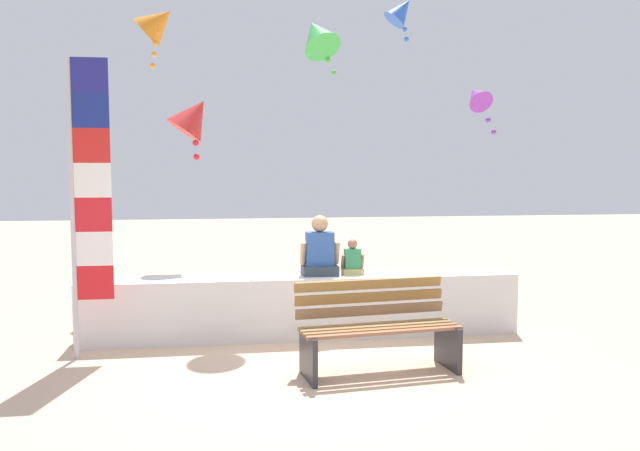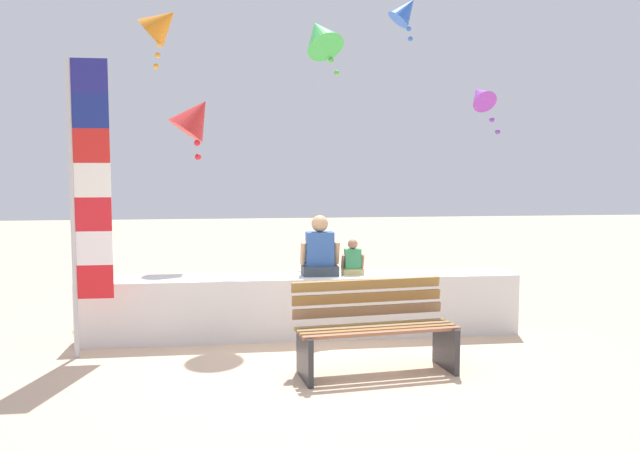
# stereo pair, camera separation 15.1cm
# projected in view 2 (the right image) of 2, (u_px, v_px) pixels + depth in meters

# --- Properties ---
(ground_plane) EXTENTS (40.00, 40.00, 0.00)m
(ground_plane) POSITION_uv_depth(u_px,v_px,m) (314.00, 362.00, 6.61)
(ground_plane) COLOR #CFAD8D
(seawall_ledge) EXTENTS (5.17, 0.61, 0.73)m
(seawall_ledge) POSITION_uv_depth(u_px,v_px,m) (303.00, 305.00, 7.66)
(seawall_ledge) COLOR silver
(seawall_ledge) RESTS_ON ground
(park_bench) EXTENTS (1.62, 0.79, 0.88)m
(park_bench) POSITION_uv_depth(u_px,v_px,m) (375.00, 330.00, 6.27)
(park_bench) COLOR #965E43
(park_bench) RESTS_ON ground
(person_adult) EXTENTS (0.47, 0.35, 0.72)m
(person_adult) POSITION_uv_depth(u_px,v_px,m) (320.00, 252.00, 7.66)
(person_adult) COLOR #303B46
(person_adult) RESTS_ON seawall_ledge
(person_child) EXTENTS (0.28, 0.21, 0.43)m
(person_child) POSITION_uv_depth(u_px,v_px,m) (353.00, 260.00, 7.72)
(person_child) COLOR tan
(person_child) RESTS_ON seawall_ledge
(flag_banner) EXTENTS (0.42, 0.05, 3.13)m
(flag_banner) POSITION_uv_depth(u_px,v_px,m) (86.00, 191.00, 6.65)
(flag_banner) COLOR #B7B7BC
(flag_banner) RESTS_ON ground
(kite_blue) EXTENTS (0.60, 0.55, 0.88)m
(kite_blue) POSITION_uv_depth(u_px,v_px,m) (406.00, 10.00, 10.73)
(kite_blue) COLOR blue
(kite_green) EXTENTS (0.84, 0.94, 0.96)m
(kite_green) POSITION_uv_depth(u_px,v_px,m) (320.00, 35.00, 9.60)
(kite_green) COLOR green
(kite_orange) EXTENTS (0.80, 0.76, 1.12)m
(kite_orange) POSITION_uv_depth(u_px,v_px,m) (162.00, 23.00, 9.74)
(kite_orange) COLOR orange
(kite_purple) EXTENTS (0.55, 0.55, 0.84)m
(kite_purple) POSITION_uv_depth(u_px,v_px,m) (481.00, 96.00, 9.59)
(kite_purple) COLOR purple
(kite_red) EXTENTS (0.77, 0.65, 0.93)m
(kite_red) POSITION_uv_depth(u_px,v_px,m) (196.00, 116.00, 8.38)
(kite_red) COLOR red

